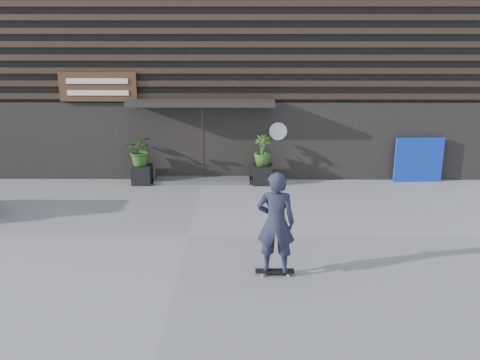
{
  "coord_description": "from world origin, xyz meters",
  "views": [
    {
      "loc": [
        1.33,
        -11.6,
        4.81
      ],
      "look_at": [
        1.22,
        1.06,
        1.1
      ],
      "focal_mm": 39.49,
      "sensor_mm": 36.0,
      "label": 1
    }
  ],
  "objects_px": {
    "planter_pot_left": "(142,174)",
    "blue_tarp": "(419,160)",
    "planter_pot_right": "(262,175)",
    "skateboarder": "(276,223)"
  },
  "relations": [
    {
      "from": "planter_pot_left",
      "to": "blue_tarp",
      "type": "xyz_separation_m",
      "value": [
        8.77,
        0.3,
        0.41
      ]
    },
    {
      "from": "planter_pot_left",
      "to": "blue_tarp",
      "type": "height_order",
      "value": "blue_tarp"
    },
    {
      "from": "planter_pot_left",
      "to": "planter_pot_right",
      "type": "xyz_separation_m",
      "value": [
        3.8,
        0.0,
        0.0
      ]
    },
    {
      "from": "planter_pot_left",
      "to": "blue_tarp",
      "type": "relative_size",
      "value": 0.39
    },
    {
      "from": "planter_pot_left",
      "to": "planter_pot_right",
      "type": "relative_size",
      "value": 1.0
    },
    {
      "from": "planter_pot_left",
      "to": "planter_pot_right",
      "type": "distance_m",
      "value": 3.8
    },
    {
      "from": "blue_tarp",
      "to": "skateboarder",
      "type": "relative_size",
      "value": 0.71
    },
    {
      "from": "planter_pot_left",
      "to": "planter_pot_right",
      "type": "height_order",
      "value": "same"
    },
    {
      "from": "planter_pot_left",
      "to": "blue_tarp",
      "type": "distance_m",
      "value": 8.79
    },
    {
      "from": "blue_tarp",
      "to": "skateboarder",
      "type": "height_order",
      "value": "skateboarder"
    }
  ]
}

